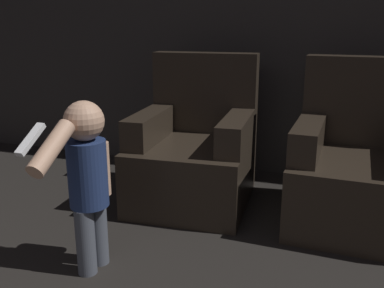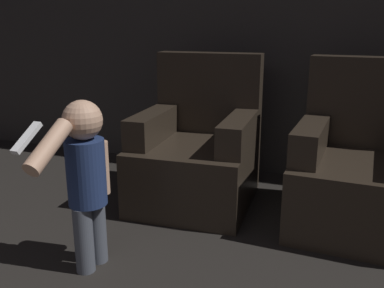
% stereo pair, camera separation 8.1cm
% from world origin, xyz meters
% --- Properties ---
extents(wall_back, '(8.40, 0.05, 2.60)m').
position_xyz_m(wall_back, '(0.00, 4.50, 1.30)').
color(wall_back, '#33302D').
rests_on(wall_back, ground_plane).
extents(armchair_left, '(0.82, 0.91, 1.01)m').
position_xyz_m(armchair_left, '(-0.10, 3.74, 0.34)').
color(armchair_left, black).
rests_on(armchair_left, ground_plane).
extents(armchair_right, '(0.79, 0.89, 1.01)m').
position_xyz_m(armchair_right, '(0.97, 3.74, 0.34)').
color(armchair_right, black).
rests_on(armchair_right, ground_plane).
extents(person_toddler, '(0.19, 0.60, 0.87)m').
position_xyz_m(person_toddler, '(-0.30, 2.70, 0.52)').
color(person_toddler, '#474C56').
rests_on(person_toddler, ground_plane).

